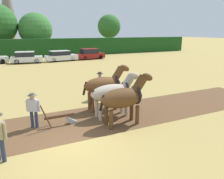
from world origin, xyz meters
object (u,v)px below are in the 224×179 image
draft_horse_lead_left (124,97)px  draft_horse_lead_right (114,92)px  church_spire (7,6)px  farmer_at_plow (33,108)px  tree_center_left (35,30)px  parked_car_center_right (61,56)px  parked_car_center (26,58)px  tree_center (109,26)px  draft_horse_trail_left (105,85)px  plow (63,118)px  parked_car_right (90,54)px  farmer_beside_team (100,83)px

draft_horse_lead_left → draft_horse_lead_right: draft_horse_lead_left is taller
church_spire → farmer_at_plow: bearing=-90.5°
tree_center_left → parked_car_center_right: bearing=-80.0°
draft_horse_lead_left → parked_car_center: (-2.36, 23.24, -0.55)m
tree_center → parked_car_center_right: 18.86m
draft_horse_trail_left → plow: 3.02m
farmer_at_plow → parked_car_center_right: 22.71m
draft_horse_trail_left → farmer_at_plow: 3.91m
church_spire → plow: size_ratio=12.62×
tree_center → draft_horse_lead_right: 38.28m
draft_horse_lead_left → plow: 2.99m
plow → tree_center: bearing=62.0°
church_spire → parked_car_center_right: size_ratio=4.38×
tree_center_left → draft_horse_lead_left: 34.20m
farmer_at_plow → parked_car_right: bearing=6.0°
draft_horse_lead_left → parked_car_right: 24.62m
draft_horse_trail_left → farmer_at_plow: (-3.79, -0.85, -0.47)m
church_spire → parked_car_right: 37.46m
draft_horse_trail_left → farmer_at_plow: draft_horse_trail_left is taller
farmer_beside_team → parked_car_right: farmer_beside_team is taller
draft_horse_lead_right → parked_car_center_right: size_ratio=0.62×
draft_horse_trail_left → plow: size_ratio=1.77×
parked_car_right → draft_horse_trail_left: bearing=-112.2°
church_spire → draft_horse_lead_right: 58.08m
draft_horse_lead_right → farmer_beside_team: 3.09m
draft_horse_lead_left → parked_car_center_right: (2.29, 23.23, -0.57)m
draft_horse_lead_left → draft_horse_trail_left: bearing=90.0°
parked_car_center_right → draft_horse_lead_left: bearing=-101.8°
draft_horse_lead_left → parked_car_center_right: bearing=84.1°
tree_center → parked_car_right: 15.62m
church_spire → parked_car_right: size_ratio=4.78×
parked_car_center_right → parked_car_right: bearing=-1.2°
farmer_beside_team → draft_horse_trail_left: bearing=-92.3°
tree_center → plow: bearing=-117.7°
parked_car_center_right → church_spire: bearing=92.9°
parked_car_center_right → tree_center_left: bearing=93.8°
draft_horse_lead_left → plow: bearing=157.1°
church_spire → parked_car_center_right: (5.59, -35.11, -9.79)m
church_spire → draft_horse_trail_left: 56.97m
tree_center → tree_center_left: bearing=-173.4°
plow → draft_horse_trail_left: bearing=22.9°
tree_center_left → farmer_at_plow: tree_center_left is taller
tree_center → plow: tree_center is taller
plow → farmer_beside_team: 4.41m
draft_horse_trail_left → farmer_beside_team: size_ratio=1.64×
church_spire → draft_horse_lead_right: church_spire is taller
tree_center → draft_horse_lead_right: bearing=-114.3°
draft_horse_lead_left → draft_horse_trail_left: size_ratio=0.99×
church_spire → parked_car_center_right: church_spire is taller
farmer_at_plow → parked_car_center: farmer_at_plow is taller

